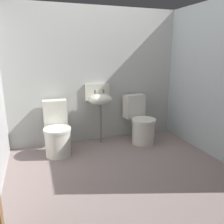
{
  "coord_description": "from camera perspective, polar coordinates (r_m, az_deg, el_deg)",
  "views": [
    {
      "loc": [
        -0.99,
        -2.56,
        1.52
      ],
      "look_at": [
        0.0,
        0.27,
        0.7
      ],
      "focal_mm": 36.23,
      "sensor_mm": 36.0,
      "label": 1
    }
  ],
  "objects": [
    {
      "name": "wall_back",
      "position": [
        3.85,
        -4.3,
        8.97
      ],
      "size": [
        3.25,
        0.1,
        2.2
      ],
      "primitive_type": "cube",
      "color": "#B5B8B4",
      "rests_on": "ground"
    },
    {
      "name": "toilet_left",
      "position": [
        3.52,
        -13.69,
        -5.09
      ],
      "size": [
        0.41,
        0.6,
        0.78
      ],
      "rotation": [
        0.0,
        0.0,
        3.11
      ],
      "color": "silver",
      "rests_on": "ground"
    },
    {
      "name": "wall_right",
      "position": [
        3.65,
        23.62,
        7.41
      ],
      "size": [
        0.1,
        2.38,
        2.2
      ],
      "primitive_type": "cube",
      "color": "#AEB7BB",
      "rests_on": "ground"
    },
    {
      "name": "toilet_right",
      "position": [
        3.88,
        7.21,
        -2.83
      ],
      "size": [
        0.47,
        0.64,
        0.78
      ],
      "rotation": [
        0.0,
        0.0,
        3.3
      ],
      "color": "silver",
      "rests_on": "ground"
    },
    {
      "name": "sink",
      "position": [
        3.71,
        -3.11,
        3.34
      ],
      "size": [
        0.42,
        0.35,
        0.99
      ],
      "color": "#686358",
      "rests_on": "ground"
    },
    {
      "name": "ground_plane",
      "position": [
        3.15,
        1.68,
        -14.35
      ],
      "size": [
        3.25,
        2.58,
        0.08
      ],
      "primitive_type": "cube",
      "color": "gray"
    }
  ]
}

